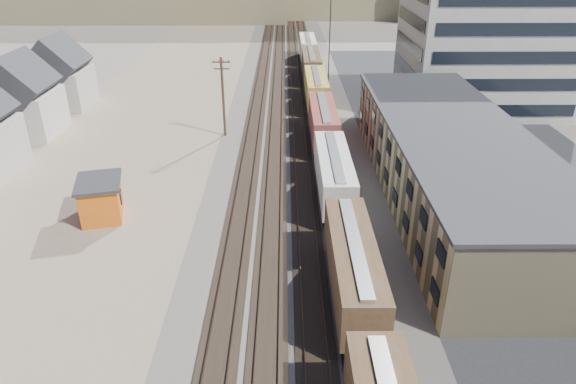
{
  "coord_description": "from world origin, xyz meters",
  "views": [
    {
      "loc": [
        -0.89,
        -20.03,
        23.21
      ],
      "look_at": [
        -0.61,
        19.99,
        3.0
      ],
      "focal_mm": 32.0,
      "sensor_mm": 36.0,
      "label": 1
    }
  ],
  "objects_px": {
    "parked_car_blue": "(442,96)",
    "utility_pole_north": "(223,95)",
    "maintenance_shed": "(101,198)",
    "freight_train": "(328,144)"
  },
  "relations": [
    {
      "from": "freight_train",
      "to": "utility_pole_north",
      "type": "height_order",
      "value": "utility_pole_north"
    },
    {
      "from": "utility_pole_north",
      "to": "freight_train",
      "type": "bearing_deg",
      "value": -39.26
    },
    {
      "from": "freight_train",
      "to": "utility_pole_north",
      "type": "relative_size",
      "value": 11.97
    },
    {
      "from": "freight_train",
      "to": "parked_car_blue",
      "type": "height_order",
      "value": "freight_train"
    },
    {
      "from": "parked_car_blue",
      "to": "freight_train",
      "type": "bearing_deg",
      "value": 168.16
    },
    {
      "from": "utility_pole_north",
      "to": "maintenance_shed",
      "type": "relative_size",
      "value": 1.75
    },
    {
      "from": "maintenance_shed",
      "to": "freight_train",
      "type": "bearing_deg",
      "value": 26.97
    },
    {
      "from": "parked_car_blue",
      "to": "utility_pole_north",
      "type": "bearing_deg",
      "value": 141.31
    },
    {
      "from": "freight_train",
      "to": "utility_pole_north",
      "type": "bearing_deg",
      "value": 140.74
    },
    {
      "from": "freight_train",
      "to": "parked_car_blue",
      "type": "bearing_deg",
      "value": 51.93
    }
  ]
}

